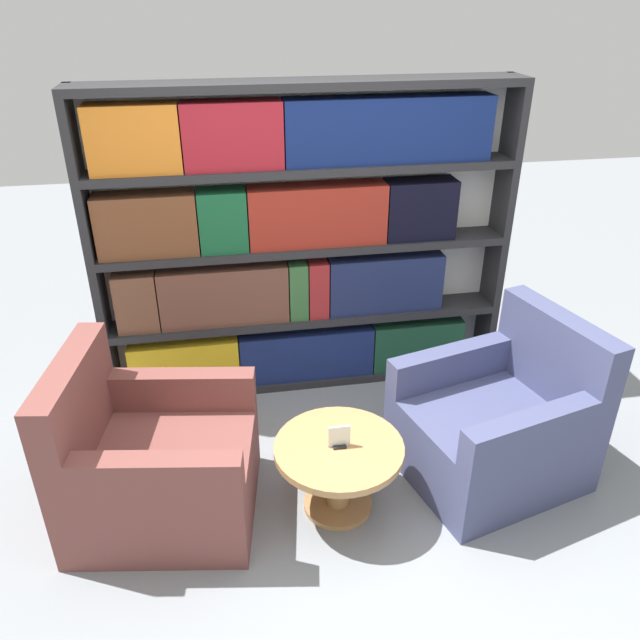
# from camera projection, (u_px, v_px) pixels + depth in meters

# --- Properties ---
(ground_plane) EXTENTS (14.00, 14.00, 0.00)m
(ground_plane) POSITION_uv_depth(u_px,v_px,m) (351.00, 531.00, 3.25)
(ground_plane) COLOR gray
(bookshelf) EXTENTS (2.69, 0.30, 2.03)m
(bookshelf) POSITION_uv_depth(u_px,v_px,m) (297.00, 247.00, 4.04)
(bookshelf) COLOR silver
(bookshelf) RESTS_ON ground_plane
(armchair_left) EXTENTS (1.04, 0.95, 0.94)m
(armchair_left) POSITION_uv_depth(u_px,v_px,m) (155.00, 465.00, 3.23)
(armchair_left) COLOR brown
(armchair_left) RESTS_ON ground_plane
(armchair_right) EXTENTS (1.10, 1.02, 0.94)m
(armchair_right) POSITION_uv_depth(u_px,v_px,m) (497.00, 425.00, 3.52)
(armchair_right) COLOR #42476B
(armchair_right) RESTS_ON ground_plane
(coffee_table) EXTENTS (0.68, 0.68, 0.42)m
(coffee_table) POSITION_uv_depth(u_px,v_px,m) (339.00, 463.00, 3.26)
(coffee_table) COLOR #AD7F4C
(coffee_table) RESTS_ON ground_plane
(table_sign) EXTENTS (0.11, 0.06, 0.12)m
(table_sign) POSITION_uv_depth(u_px,v_px,m) (339.00, 438.00, 3.18)
(table_sign) COLOR black
(table_sign) RESTS_ON coffee_table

